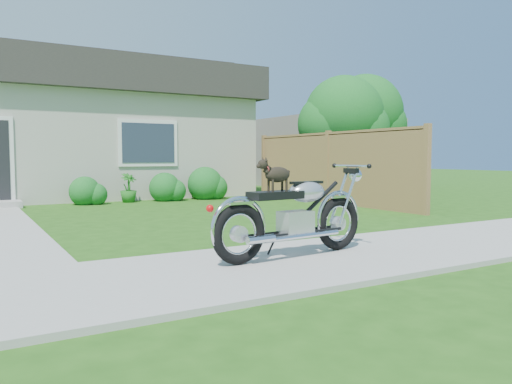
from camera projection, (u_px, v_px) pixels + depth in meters
ground at (193, 276)px, 5.05m from camera, size 80.00×80.00×0.00m
sidewalk at (193, 274)px, 5.05m from camera, size 24.00×2.20×0.04m
house at (37, 126)px, 15.23m from camera, size 12.60×7.03×4.50m
fence at (328, 167)px, 13.11m from camera, size 0.12×6.62×1.90m
tree_near at (348, 119)px, 15.18m from camera, size 2.48×2.40×3.69m
tree_far at (369, 116)px, 18.20m from camera, size 2.78×2.75×4.22m
shrub_row at (50, 191)px, 12.26m from camera, size 10.56×1.01×1.01m
potted_plant_right at (128, 188)px, 13.29m from camera, size 0.58×0.58×0.78m
motorcycle_with_dog at (295, 214)px, 5.84m from camera, size 2.22×0.60×1.14m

